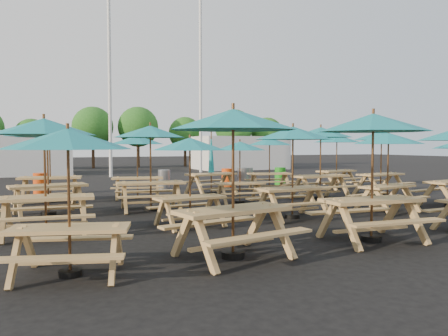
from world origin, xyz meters
name	(u,v)px	position (x,y,z in m)	size (l,w,h in m)	color
ground	(242,204)	(0.00, 0.00, 0.00)	(120.00, 120.00, 0.00)	black
picnic_unit_0	(68,148)	(-5.71, -6.04, 1.87)	(2.30, 2.30, 2.17)	#AD824D
picnic_unit_1	(44,134)	(-5.97, -2.83, 2.14)	(2.30, 2.30, 2.49)	#AD824D
picnic_unit_2	(47,136)	(-5.85, -0.01, 2.17)	(2.44, 2.44, 2.52)	#AD824D
picnic_unit_3	(49,137)	(-5.70, 3.03, 2.19)	(2.48, 2.48, 2.55)	#AD824D
picnic_unit_4	(233,129)	(-3.10, -6.05, 2.18)	(2.52, 2.52, 2.54)	#AD824D
picnic_unit_5	(190,150)	(-2.83, -3.02, 1.81)	(2.01, 2.01, 2.11)	#AD824D
picnic_unit_6	(150,137)	(-3.06, -0.16, 2.15)	(2.36, 2.36, 2.50)	#AD824D
picnic_unit_7	(137,144)	(-2.80, 2.83, 1.96)	(2.34, 2.34, 2.28)	#AD824D
picnic_unit_8	(373,131)	(-0.04, -5.98, 2.20)	(2.31, 2.31, 2.56)	#AD824D
picnic_unit_9	(293,139)	(-0.01, -3.02, 2.07)	(2.15, 2.15, 2.41)	#AD824D
picnic_unit_10	(240,150)	(-0.02, 0.16, 1.76)	(1.93, 1.93, 2.05)	#AD824D
picnic_unit_11	(211,168)	(0.06, 2.86, 1.02)	(2.25, 2.05, 2.48)	#AD824D
picnic_unit_13	(388,143)	(3.07, -3.17, 1.96)	(2.31, 2.31, 2.28)	#AD824D
picnic_unit_14	(321,137)	(3.06, 0.02, 2.20)	(2.23, 2.23, 2.56)	#AD824D
picnic_unit_15	(270,145)	(2.79, 3.19, 1.93)	(2.22, 2.22, 2.24)	#AD824D
picnic_unit_18	(381,140)	(5.96, 0.18, 2.12)	(2.42, 2.42, 2.47)	#AD824D
picnic_unit_19	(337,142)	(6.04, 2.96, 2.05)	(2.42, 2.42, 2.39)	#AD824D
waste_bin_0	(40,184)	(-5.99, 5.44, 0.42)	(0.52, 0.52, 0.84)	#E8450D
waste_bin_1	(164,180)	(-1.04, 5.64, 0.42)	(0.52, 0.52, 0.84)	gray
waste_bin_2	(227,178)	(1.92, 5.54, 0.42)	(0.52, 0.52, 0.84)	#E8450D
waste_bin_3	(243,177)	(2.79, 5.70, 0.42)	(0.52, 0.52, 0.84)	gray
waste_bin_4	(247,177)	(3.10, 5.84, 0.42)	(0.52, 0.52, 0.84)	gray
waste_bin_5	(280,176)	(4.68, 5.49, 0.42)	(0.52, 0.52, 0.84)	#1E8B19
mast_0	(110,76)	(-2.00, 14.00, 6.00)	(0.20, 0.20, 12.00)	silver
mast_1	(201,86)	(4.50, 16.00, 6.00)	(0.20, 0.20, 12.00)	silver
event_tent_0	(3,153)	(-8.00, 18.00, 1.40)	(8.00, 4.00, 2.80)	silver
event_tent_1	(240,153)	(9.00, 19.00, 1.30)	(7.00, 4.00, 2.60)	silver
tree_2	(31,136)	(-6.39, 23.65, 2.62)	(2.59, 2.59, 3.93)	#382314
tree_3	(93,127)	(-1.75, 24.72, 3.41)	(3.36, 3.36, 5.09)	#382314
tree_4	(138,127)	(1.90, 24.26, 3.46)	(3.41, 3.41, 5.17)	#382314
tree_5	(185,133)	(6.22, 24.67, 2.97)	(2.94, 2.94, 4.45)	#382314
tree_6	(234,128)	(10.23, 22.90, 3.43)	(3.38, 3.38, 5.13)	#382314
tree_7	(267,134)	(13.63, 22.92, 2.99)	(2.95, 2.95, 4.48)	#382314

